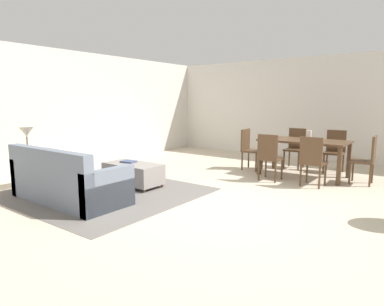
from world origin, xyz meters
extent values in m
plane|color=beige|center=(0.00, 0.00, 0.00)|extent=(10.80, 10.80, 0.00)
cube|color=silver|center=(0.00, 5.00, 1.35)|extent=(9.00, 0.12, 2.70)
cube|color=silver|center=(-4.50, 0.50, 1.35)|extent=(0.12, 11.00, 2.70)
cube|color=slate|center=(-2.03, -0.55, 0.00)|extent=(3.00, 2.80, 0.01)
cube|color=slate|center=(-2.09, -1.16, 0.21)|extent=(1.99, 0.88, 0.42)
cube|color=slate|center=(-2.09, -1.52, 0.64)|extent=(1.99, 0.16, 0.44)
cube|color=slate|center=(-3.02, -1.16, 0.31)|extent=(0.14, 0.88, 0.62)
cube|color=slate|center=(-1.16, -1.16, 0.31)|extent=(0.14, 0.88, 0.62)
cube|color=slate|center=(-2.47, -1.25, 0.61)|extent=(0.38, 0.11, 0.38)
cube|color=beige|center=(-1.70, -1.26, 0.60)|extent=(0.36, 0.11, 0.36)
cube|color=gray|center=(-1.97, 0.07, 0.24)|extent=(1.11, 0.56, 0.36)
cylinder|color=#513823|center=(-2.47, 0.30, 0.03)|extent=(0.05, 0.05, 0.06)
cylinder|color=#513823|center=(-1.47, 0.30, 0.03)|extent=(0.05, 0.05, 0.06)
cylinder|color=#513823|center=(-2.47, -0.16, 0.03)|extent=(0.05, 0.05, 0.06)
cylinder|color=#513823|center=(-1.47, -0.16, 0.03)|extent=(0.05, 0.05, 0.06)
cube|color=brown|center=(-3.39, -1.13, 0.57)|extent=(0.40, 0.40, 0.03)
cylinder|color=brown|center=(-3.56, -0.96, 0.28)|extent=(0.04, 0.04, 0.55)
cylinder|color=brown|center=(-3.22, -0.96, 0.28)|extent=(0.04, 0.04, 0.55)
cylinder|color=brown|center=(-3.56, -1.30, 0.28)|extent=(0.04, 0.04, 0.55)
cylinder|color=brown|center=(-3.22, -1.30, 0.28)|extent=(0.04, 0.04, 0.55)
cylinder|color=brown|center=(-3.39, -1.13, 0.59)|extent=(0.16, 0.16, 0.02)
cylinder|color=brown|center=(-3.39, -1.13, 0.77)|extent=(0.02, 0.02, 0.32)
cone|color=beige|center=(-3.39, -1.13, 1.02)|extent=(0.26, 0.26, 0.18)
cube|color=#513823|center=(0.26, 2.76, 0.74)|extent=(1.72, 0.91, 0.04)
cube|color=#513823|center=(-0.54, 3.15, 0.36)|extent=(0.07, 0.07, 0.72)
cube|color=#513823|center=(1.06, 3.15, 0.36)|extent=(0.07, 0.07, 0.72)
cube|color=#513823|center=(-0.54, 2.36, 0.36)|extent=(0.07, 0.07, 0.72)
cube|color=#513823|center=(1.06, 2.36, 0.36)|extent=(0.07, 0.07, 0.72)
cube|color=#513823|center=(-0.13, 2.02, 0.43)|extent=(0.41, 0.41, 0.04)
cube|color=#513823|center=(-0.12, 1.84, 0.69)|extent=(0.40, 0.05, 0.47)
cylinder|color=#513823|center=(-0.30, 2.18, 0.21)|extent=(0.04, 0.04, 0.41)
cylinder|color=#513823|center=(0.04, 2.19, 0.21)|extent=(0.04, 0.04, 0.41)
cylinder|color=#513823|center=(-0.29, 1.84, 0.21)|extent=(0.04, 0.04, 0.41)
cylinder|color=#513823|center=(0.05, 1.85, 0.21)|extent=(0.04, 0.04, 0.41)
cube|color=#513823|center=(0.69, 2.05, 0.43)|extent=(0.41, 0.41, 0.04)
cube|color=#513823|center=(0.69, 1.87, 0.69)|extent=(0.40, 0.05, 0.47)
cylinder|color=#513823|center=(0.53, 2.22, 0.21)|extent=(0.04, 0.04, 0.41)
cylinder|color=#513823|center=(0.87, 2.22, 0.21)|extent=(0.04, 0.04, 0.41)
cylinder|color=#513823|center=(0.52, 1.88, 0.21)|extent=(0.04, 0.04, 0.41)
cylinder|color=#513823|center=(0.86, 1.88, 0.21)|extent=(0.04, 0.04, 0.41)
cube|color=#513823|center=(-0.19, 3.46, 0.43)|extent=(0.40, 0.40, 0.04)
cube|color=#513823|center=(-0.19, 3.64, 0.69)|extent=(0.40, 0.04, 0.47)
cylinder|color=#513823|center=(-0.01, 3.29, 0.21)|extent=(0.04, 0.04, 0.41)
cylinder|color=#513823|center=(-0.35, 3.29, 0.21)|extent=(0.04, 0.04, 0.41)
cylinder|color=#513823|center=(-0.02, 3.63, 0.21)|extent=(0.04, 0.04, 0.41)
cylinder|color=#513823|center=(-0.36, 3.63, 0.21)|extent=(0.04, 0.04, 0.41)
cube|color=#513823|center=(0.69, 3.49, 0.43)|extent=(0.43, 0.43, 0.04)
cube|color=#513823|center=(0.68, 3.67, 0.69)|extent=(0.40, 0.07, 0.47)
cylinder|color=#513823|center=(0.87, 3.33, 0.21)|extent=(0.04, 0.04, 0.41)
cylinder|color=#513823|center=(0.53, 3.31, 0.21)|extent=(0.04, 0.04, 0.41)
cylinder|color=#513823|center=(0.85, 3.67, 0.21)|extent=(0.04, 0.04, 0.41)
cylinder|color=#513823|center=(0.51, 3.65, 0.21)|extent=(0.04, 0.04, 0.41)
cube|color=#513823|center=(1.38, 2.75, 0.43)|extent=(0.42, 0.42, 0.04)
cube|color=#513823|center=(1.56, 2.76, 0.69)|extent=(0.06, 0.40, 0.47)
cylinder|color=#513823|center=(1.21, 2.57, 0.21)|extent=(0.04, 0.04, 0.41)
cylinder|color=#513823|center=(1.20, 2.91, 0.21)|extent=(0.04, 0.04, 0.41)
cylinder|color=#513823|center=(1.55, 2.59, 0.21)|extent=(0.04, 0.04, 0.41)
cylinder|color=#513823|center=(1.54, 2.93, 0.21)|extent=(0.04, 0.04, 0.41)
cube|color=#513823|center=(-0.88, 2.72, 0.43)|extent=(0.41, 0.41, 0.04)
cube|color=#513823|center=(-1.06, 2.72, 0.69)|extent=(0.05, 0.40, 0.47)
cylinder|color=#513823|center=(-0.72, 2.90, 0.21)|extent=(0.04, 0.04, 0.41)
cylinder|color=#513823|center=(-0.71, 2.56, 0.21)|extent=(0.04, 0.04, 0.41)
cylinder|color=#513823|center=(-1.06, 2.89, 0.21)|extent=(0.04, 0.04, 0.41)
cylinder|color=#513823|center=(-1.05, 2.55, 0.21)|extent=(0.04, 0.04, 0.41)
cylinder|color=silver|center=(0.35, 2.77, 0.86)|extent=(0.11, 0.11, 0.20)
cube|color=#3F4C72|center=(-2.11, 0.09, 0.43)|extent=(0.29, 0.24, 0.03)
camera|label=1|loc=(2.54, -4.15, 1.56)|focal=31.55mm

